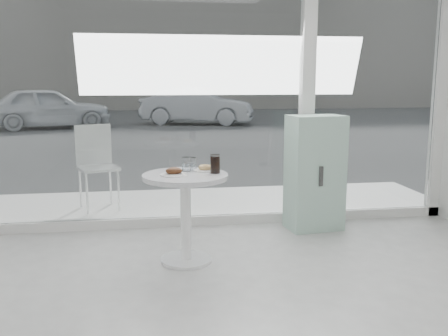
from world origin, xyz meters
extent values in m
cube|color=white|center=(0.00, 3.00, 0.05)|extent=(5.00, 0.12, 0.10)
cube|color=white|center=(2.44, 3.00, 1.50)|extent=(0.12, 0.12, 3.00)
cube|color=white|center=(0.90, 3.00, 1.50)|extent=(0.14, 0.14, 3.00)
cube|color=white|center=(-0.77, 3.00, 1.40)|extent=(3.21, 0.02, 2.60)
cube|color=white|center=(1.67, 3.00, 1.40)|extent=(1.41, 0.02, 2.60)
cylinder|color=white|center=(-0.50, 1.90, 0.01)|extent=(0.44, 0.44, 0.03)
cylinder|color=white|center=(-0.50, 1.90, 0.37)|extent=(0.09, 0.09, 0.70)
cylinder|color=white|center=(-0.50, 1.90, 0.75)|extent=(0.72, 0.72, 0.04)
cube|color=white|center=(0.00, 3.80, 0.03)|extent=(5.60, 1.60, 0.05)
cube|color=#333333|center=(0.00, 16.00, 0.00)|extent=(40.00, 24.00, 0.00)
cube|color=gray|center=(0.00, 25.00, 4.00)|extent=(40.00, 2.00, 8.00)
cube|color=#9FCBB6|center=(0.91, 2.68, 0.60)|extent=(0.59, 0.43, 1.19)
cube|color=#333333|center=(0.91, 2.49, 0.60)|extent=(0.04, 0.02, 0.20)
cylinder|color=white|center=(-1.50, 3.42, 0.29)|extent=(0.03, 0.03, 0.48)
cylinder|color=white|center=(-1.15, 3.53, 0.29)|extent=(0.03, 0.03, 0.48)
cylinder|color=white|center=(-1.61, 3.76, 0.29)|extent=(0.03, 0.03, 0.48)
cylinder|color=white|center=(-1.27, 3.88, 0.29)|extent=(0.03, 0.03, 0.48)
cube|color=white|center=(-1.38, 3.65, 0.54)|extent=(0.54, 0.54, 0.03)
cube|color=white|center=(-1.45, 3.84, 0.79)|extent=(0.41, 0.16, 0.48)
imported|color=silver|center=(-3.97, 14.53, 0.67)|extent=(4.18, 2.52, 1.33)
imported|color=#A0A2A7|center=(0.92, 15.28, 0.64)|extent=(4.10, 2.40, 1.28)
cylinder|color=white|center=(-0.60, 1.85, 0.78)|extent=(0.23, 0.23, 0.01)
cube|color=white|center=(-0.58, 1.84, 0.79)|extent=(0.12, 0.12, 0.00)
ellipsoid|color=#381C0F|center=(-0.60, 1.85, 0.81)|extent=(0.14, 0.11, 0.06)
ellipsoid|color=#381C0F|center=(-0.56, 1.87, 0.81)|extent=(0.07, 0.06, 0.04)
cylinder|color=white|center=(-0.32, 2.02, 0.78)|extent=(0.20, 0.20, 0.01)
torus|color=#A5834B|center=(-0.32, 2.02, 0.80)|extent=(0.12, 0.12, 0.04)
cylinder|color=white|center=(-0.48, 2.04, 0.83)|extent=(0.08, 0.08, 0.12)
cylinder|color=white|center=(-0.48, 2.04, 0.81)|extent=(0.06, 0.06, 0.07)
cylinder|color=white|center=(-0.42, 2.10, 0.83)|extent=(0.07, 0.07, 0.11)
cylinder|color=white|center=(-0.42, 2.10, 0.80)|extent=(0.06, 0.06, 0.06)
cylinder|color=white|center=(-0.24, 1.91, 0.85)|extent=(0.08, 0.08, 0.16)
cylinder|color=black|center=(-0.24, 1.91, 0.84)|extent=(0.07, 0.07, 0.14)
camera|label=1|loc=(-0.80, -2.21, 1.55)|focal=40.00mm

